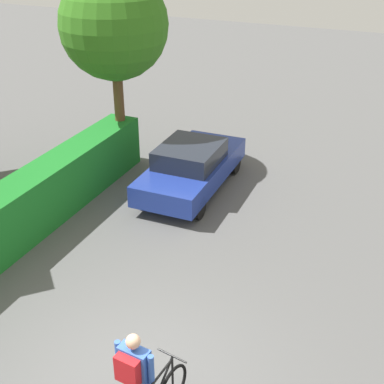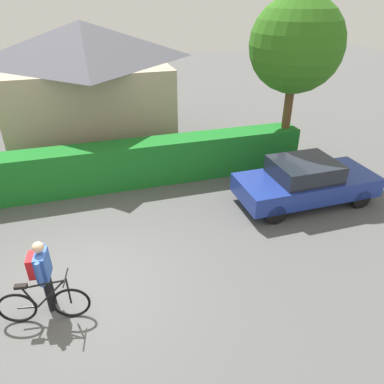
{
  "view_description": "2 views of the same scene",
  "coord_description": "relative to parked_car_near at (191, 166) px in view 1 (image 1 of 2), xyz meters",
  "views": [
    {
      "loc": [
        -5.17,
        -3.23,
        6.68
      ],
      "look_at": [
        3.95,
        0.71,
        1.35
      ],
      "focal_mm": 49.13,
      "sensor_mm": 36.0,
      "label": 1
    },
    {
      "loc": [
        0.6,
        -6.14,
        5.58
      ],
      "look_at": [
        2.74,
        1.01,
        1.34
      ],
      "focal_mm": 33.92,
      "sensor_mm": 36.0,
      "label": 2
    }
  ],
  "objects": [
    {
      "name": "ground_plane",
      "position": [
        -6.4,
        -1.79,
        -0.68
      ],
      "size": [
        60.0,
        60.0,
        0.0
      ],
      "primitive_type": "plane",
      "color": "#545454"
    },
    {
      "name": "person_rider",
      "position": [
        -7.01,
        -2.15,
        0.28
      ],
      "size": [
        0.38,
        0.64,
        1.59
      ],
      "color": "black",
      "rests_on": "ground"
    },
    {
      "name": "parked_car_near",
      "position": [
        0.0,
        0.0,
        0.0
      ],
      "size": [
        4.05,
        1.74,
        1.33
      ],
      "color": "navy",
      "rests_on": "ground"
    },
    {
      "name": "tree_kerbside",
      "position": [
        0.66,
        2.51,
        3.33
      ],
      "size": [
        2.91,
        2.91,
        5.48
      ],
      "color": "brown",
      "rests_on": "ground"
    }
  ]
}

